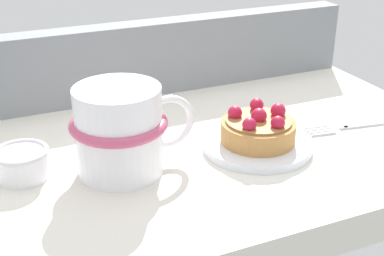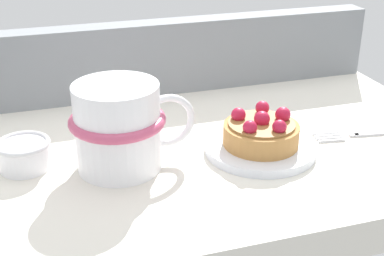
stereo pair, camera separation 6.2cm
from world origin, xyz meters
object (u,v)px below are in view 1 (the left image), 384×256
object	(u,v)px
sugar_bowl	(22,164)
dessert_plate	(257,145)
raspberry_tart	(258,128)
dessert_fork	(364,124)
coffee_mug	(121,129)

from	to	relation	value
sugar_bowl	dessert_plate	bearing A→B (deg)	-8.45
raspberry_tart	dessert_fork	bearing A→B (deg)	-0.83
coffee_mug	dessert_fork	bearing A→B (deg)	-2.77
sugar_bowl	dessert_fork	bearing A→B (deg)	-5.59
dessert_plate	dessert_fork	distance (cm)	16.37
dessert_plate	raspberry_tart	xyz separation A→B (cm)	(0.03, 0.02, 2.19)
dessert_plate	sugar_bowl	xyz separation A→B (cm)	(-27.33, 4.06, 1.35)
dessert_plate	dessert_fork	world-z (taller)	dessert_plate
raspberry_tart	coffee_mug	distance (cm)	17.00
sugar_bowl	coffee_mug	bearing A→B (deg)	-14.15
dessert_plate	coffee_mug	xyz separation A→B (cm)	(-16.74, 1.39, 4.66)
dessert_plate	raspberry_tart	world-z (taller)	raspberry_tart
dessert_plate	sugar_bowl	bearing A→B (deg)	171.55
dessert_fork	sugar_bowl	size ratio (longest dim) A/B	2.77
dessert_fork	sugar_bowl	bearing A→B (deg)	174.41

